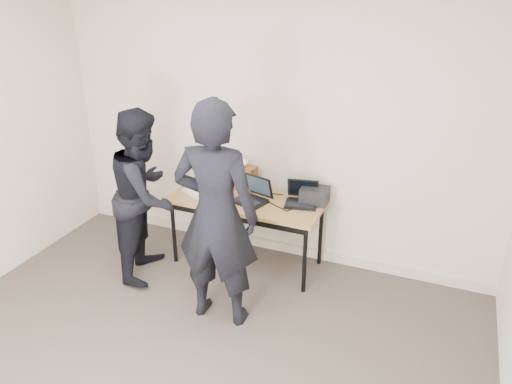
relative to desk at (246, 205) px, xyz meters
The scene contains 13 objects.
room 2.00m from the desk, 86.49° to the right, with size 4.60×4.60×2.80m.
desk is the anchor object (origin of this frame).
laptop_beige 0.46m from the desk, behind, with size 0.43×0.43×0.27m.
laptop_center 0.13m from the desk, ahead, with size 0.38×0.37×0.24m.
laptop_right 0.55m from the desk, 13.27° to the left, with size 0.35×0.34×0.22m.
leather_satchel 0.34m from the desk, 128.33° to the left, with size 0.37×0.20×0.25m.
tissue 0.44m from the desk, 122.88° to the left, with size 0.13×0.10×0.08m, color white.
equipment_box 0.67m from the desk, 16.94° to the left, with size 0.26×0.22×0.15m, color black.
power_brick 0.29m from the desk, 142.61° to the right, with size 0.07×0.04×0.03m, color black.
cables 0.08m from the desk, ahead, with size 1.16×0.42×0.01m.
person_typist 0.92m from the desk, 82.64° to the right, with size 0.71×0.46×1.94m, color black.
person_observer 0.97m from the desk, 150.80° to the right, with size 0.80×0.63×1.65m, color black.
baseboard 0.72m from the desk, 72.17° to the left, with size 4.50×0.03×0.10m, color #BAAC9A.
Camera 1 is at (1.64, -2.14, 2.78)m, focal length 35.00 mm.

